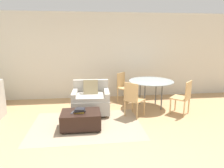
# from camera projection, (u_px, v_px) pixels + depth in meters

# --- Properties ---
(ground_plane) EXTENTS (20.00, 20.00, 0.00)m
(ground_plane) POSITION_uv_depth(u_px,v_px,m) (90.00, 148.00, 3.65)
(ground_plane) COLOR tan
(wall_back) EXTENTS (12.00, 0.06, 2.75)m
(wall_back) POSITION_uv_depth(u_px,v_px,m) (88.00, 56.00, 6.47)
(wall_back) COLOR beige
(wall_back) RESTS_ON ground_plane
(area_rug) EXTENTS (2.49, 1.78, 0.01)m
(area_rug) POSITION_uv_depth(u_px,v_px,m) (87.00, 125.00, 4.60)
(area_rug) COLOR gray
(area_rug) RESTS_ON ground_plane
(armchair) EXTENTS (0.99, 0.86, 0.88)m
(armchair) POSITION_uv_depth(u_px,v_px,m) (91.00, 100.00, 5.29)
(armchair) COLOR #B2ADA3
(armchair) RESTS_ON ground_plane
(ottoman) EXTENTS (0.86, 0.60, 0.38)m
(ottoman) POSITION_uv_depth(u_px,v_px,m) (81.00, 119.00, 4.40)
(ottoman) COLOR black
(ottoman) RESTS_ON ground_plane
(book_stack) EXTENTS (0.26, 0.19, 0.10)m
(book_stack) POSITION_uv_depth(u_px,v_px,m) (80.00, 110.00, 4.32)
(book_stack) COLOR gold
(book_stack) RESTS_ON ottoman
(tv_remote_primary) EXTENTS (0.08, 0.17, 0.01)m
(tv_remote_primary) POSITION_uv_depth(u_px,v_px,m) (72.00, 112.00, 4.32)
(tv_remote_primary) COLOR #333338
(tv_remote_primary) RESTS_ON ottoman
(dining_table) EXTENTS (1.25, 1.25, 0.78)m
(dining_table) POSITION_uv_depth(u_px,v_px,m) (151.00, 83.00, 5.65)
(dining_table) COLOR #99A8AD
(dining_table) RESTS_ON ground_plane
(dining_chair_near_left) EXTENTS (0.59, 0.59, 0.90)m
(dining_chair_near_left) POSITION_uv_depth(u_px,v_px,m) (133.00, 97.00, 4.97)
(dining_chair_near_left) COLOR tan
(dining_chair_near_left) RESTS_ON ground_plane
(dining_chair_near_right) EXTENTS (0.59, 0.59, 0.90)m
(dining_chair_near_right) POSITION_uv_depth(u_px,v_px,m) (184.00, 95.00, 5.13)
(dining_chair_near_right) COLOR tan
(dining_chair_near_right) RESTS_ON ground_plane
(dining_chair_far_left) EXTENTS (0.59, 0.59, 0.90)m
(dining_chair_far_left) POSITION_uv_depth(u_px,v_px,m) (124.00, 85.00, 6.26)
(dining_chair_far_left) COLOR tan
(dining_chair_far_left) RESTS_ON ground_plane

